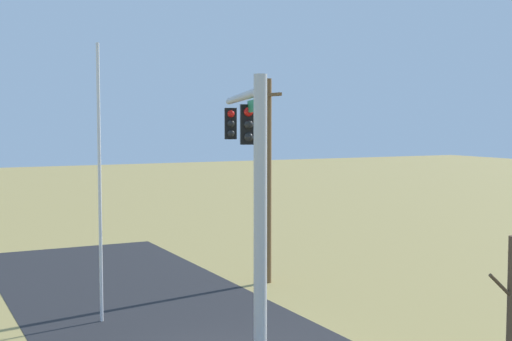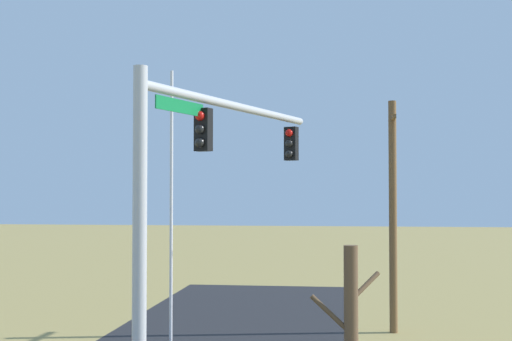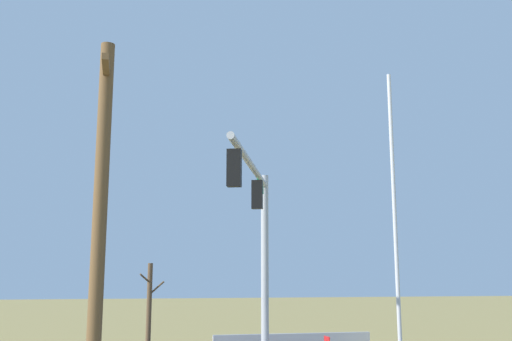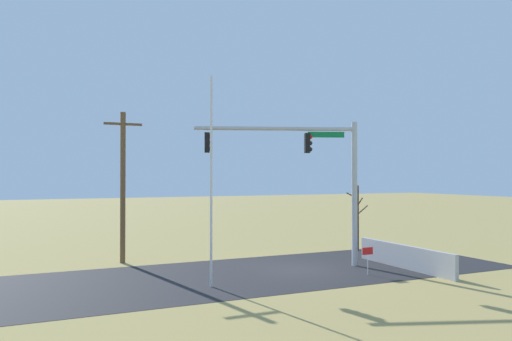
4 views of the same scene
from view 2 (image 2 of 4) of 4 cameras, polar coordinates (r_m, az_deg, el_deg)
signal_mast at (r=15.14m, az=-4.88°, el=-0.40°), size 7.51×2.87×7.03m
flagpole at (r=21.36m, az=-7.05°, el=-2.90°), size 0.10×0.10×8.36m
utility_pole at (r=23.07m, az=11.29°, el=-3.33°), size 1.90×0.26×7.62m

